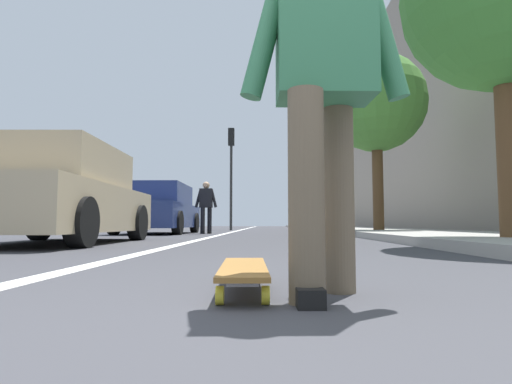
% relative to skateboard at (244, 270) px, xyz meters
% --- Properties ---
extents(ground_plane, '(80.00, 80.00, 0.00)m').
position_rel_skateboard_xyz_m(ground_plane, '(8.97, -0.09, -0.09)').
color(ground_plane, '#38383D').
extents(lane_stripe_white, '(52.00, 0.16, 0.01)m').
position_rel_skateboard_xyz_m(lane_stripe_white, '(18.97, 1.16, -0.09)').
color(lane_stripe_white, silver).
rests_on(lane_stripe_white, ground).
extents(sidewalk_curb, '(52.00, 3.20, 0.13)m').
position_rel_skateboard_xyz_m(sidewalk_curb, '(16.97, -3.65, -0.03)').
color(sidewalk_curb, '#9E9B93').
rests_on(sidewalk_curb, ground).
extents(building_facade, '(40.00, 1.20, 11.21)m').
position_rel_skateboard_xyz_m(building_facade, '(20.97, -6.76, 5.51)').
color(building_facade, gray).
rests_on(building_facade, ground).
extents(skateboard, '(0.85, 0.24, 0.11)m').
position_rel_skateboard_xyz_m(skateboard, '(0.00, 0.00, 0.00)').
color(skateboard, yellow).
rests_on(skateboard, ground).
extents(skater_person, '(0.47, 0.72, 1.64)m').
position_rel_skateboard_xyz_m(skater_person, '(-0.15, -0.35, 0.84)').
color(skater_person, brown).
rests_on(skater_person, ground).
extents(parked_car_near, '(4.07, 2.12, 1.48)m').
position_rel_skateboard_xyz_m(parked_car_near, '(4.42, 3.13, 0.62)').
color(parked_car_near, tan).
rests_on(parked_car_near, ground).
extents(parked_car_mid, '(4.46, 1.99, 1.49)m').
position_rel_skateboard_xyz_m(parked_car_mid, '(10.71, 3.21, 0.62)').
color(parked_car_mid, navy).
rests_on(parked_car_mid, ground).
extents(traffic_light, '(0.33, 0.28, 4.70)m').
position_rel_skateboard_xyz_m(traffic_light, '(17.10, 1.56, 3.13)').
color(traffic_light, '#2D2D2D').
rests_on(traffic_light, ground).
extents(street_tree_mid, '(2.85, 2.85, 5.22)m').
position_rel_skateboard_xyz_m(street_tree_mid, '(10.05, -3.25, 3.68)').
color(street_tree_mid, brown).
rests_on(street_tree_mid, ground).
extents(pedestrian_distant, '(0.44, 0.69, 1.58)m').
position_rel_skateboard_xyz_m(pedestrian_distant, '(10.72, 1.76, 0.81)').
color(pedestrian_distant, black).
rests_on(pedestrian_distant, ground).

